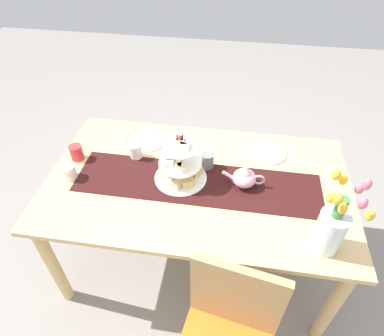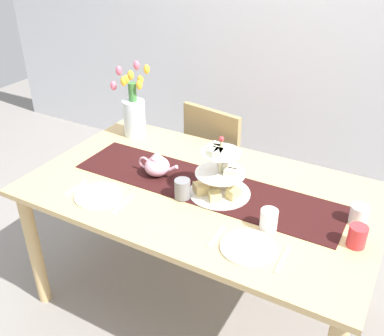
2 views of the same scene
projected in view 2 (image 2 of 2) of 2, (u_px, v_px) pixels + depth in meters
ground_plane at (200, 299)px, 2.54m from camera, size 8.00×8.00×0.00m
room_wall_rear at (308, 20)px, 3.11m from camera, size 6.00×0.08×2.60m
dining_table at (201, 205)px, 2.21m from camera, size 1.72×1.01×0.77m
chair_left at (221, 161)px, 2.94m from camera, size 0.49×0.49×0.91m
table_runner at (204, 186)px, 2.17m from camera, size 1.38×0.34×0.00m
tiered_cake_stand at (220, 177)px, 2.07m from camera, size 0.30×0.30×0.30m
teapot at (157, 165)px, 2.24m from camera, size 0.24×0.13×0.14m
tulip_vase at (134, 111)px, 2.62m from camera, size 0.18×0.20×0.44m
cream_jug at (359, 215)px, 1.90m from camera, size 0.08×0.08×0.08m
dinner_plate_left at (99, 195)px, 2.09m from camera, size 0.23×0.23×0.01m
fork_left at (76, 188)px, 2.16m from camera, size 0.02×0.15×0.01m
knife_left at (123, 204)px, 2.03m from camera, size 0.03×0.17×0.01m
dinner_plate_right at (248, 247)px, 1.76m from camera, size 0.23×0.23×0.01m
fork_right at (216, 236)px, 1.83m from camera, size 0.02×0.15×0.01m
knife_right at (282, 259)px, 1.70m from camera, size 0.02×0.17×0.01m
mug_grey at (182, 189)px, 2.06m from camera, size 0.08×0.08×0.09m
mug_white_text at (269, 220)px, 1.85m from camera, size 0.08×0.08×0.09m
mug_orange at (357, 236)px, 1.76m from camera, size 0.08×0.08×0.09m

